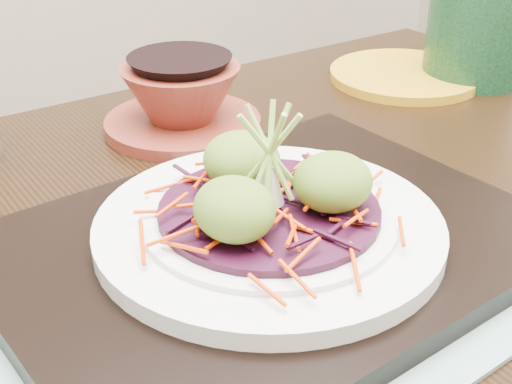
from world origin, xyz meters
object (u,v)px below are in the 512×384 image
serving_tray (269,246)px  dining_table (249,320)px  terracotta_bowl_set (182,102)px  white_plate (269,226)px  yellow_plate (405,75)px  green_jar (481,21)px

serving_tray → dining_table: bearing=74.0°
serving_tray → terracotta_bowl_set: (0.05, 0.27, 0.02)m
white_plate → yellow_plate: (0.36, 0.27, -0.03)m
dining_table → white_plate: (-0.01, -0.04, 0.12)m
serving_tray → green_jar: size_ratio=2.70×
white_plate → green_jar: green_jar is taller
terracotta_bowl_set → yellow_plate: size_ratio=0.95×
serving_tray → terracotta_bowl_set: 0.27m
dining_table → yellow_plate: 0.43m
dining_table → terracotta_bowl_set: terracotta_bowl_set is taller
serving_tray → yellow_plate: size_ratio=2.13×
dining_table → yellow_plate: bearing=27.7°
dining_table → serving_tray: serving_tray is taller
serving_tray → green_jar: green_jar is taller
yellow_plate → serving_tray: bearing=-143.0°
white_plate → serving_tray: bearing=116.6°
serving_tray → green_jar: bearing=19.6°
white_plate → green_jar: (0.44, 0.23, 0.04)m
terracotta_bowl_set → green_jar: green_jar is taller
dining_table → terracotta_bowl_set: 0.26m
green_jar → yellow_plate: bearing=153.3°
serving_tray → white_plate: 0.02m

